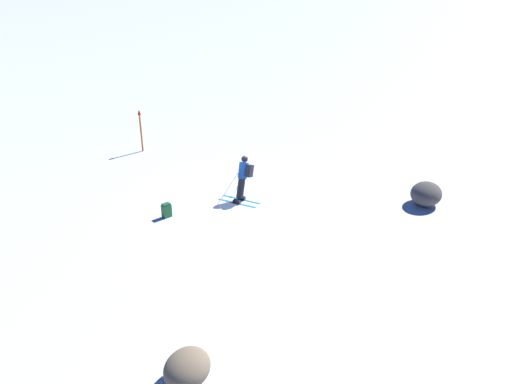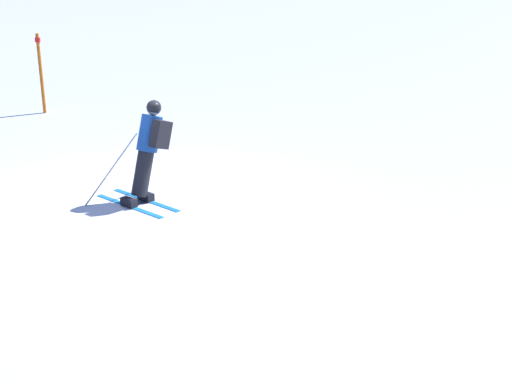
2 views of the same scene
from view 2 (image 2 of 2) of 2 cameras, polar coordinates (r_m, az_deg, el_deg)
ground_plane at (r=11.75m, az=-9.31°, el=-0.86°), size 300.00×300.00×0.00m
skier at (r=11.59m, az=-8.60°, el=3.59°), size 1.29×1.58×1.67m
trail_marker at (r=18.18m, az=-16.85°, el=9.33°), size 0.13×0.13×1.92m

